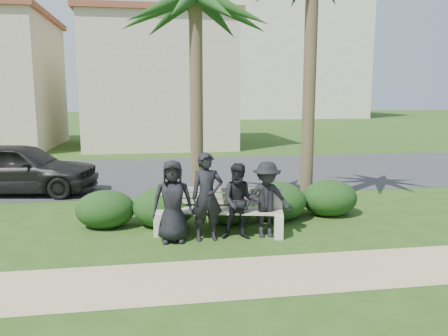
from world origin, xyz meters
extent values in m
plane|color=#254714|center=(0.00, 0.00, 0.00)|extent=(160.00, 160.00, 0.00)
cube|color=tan|center=(0.00, -1.80, 0.00)|extent=(30.00, 1.60, 0.01)
cube|color=#2D2D30|center=(0.00, 8.00, 0.00)|extent=(160.00, 8.00, 0.01)
cube|color=#C3B392|center=(-1.00, 18.00, 3.50)|extent=(8.00, 8.00, 7.00)
cube|color=brown|center=(-1.00, 18.00, 7.15)|extent=(8.40, 8.40, 0.30)
cube|color=#F2EACB|center=(14.00, 55.00, 10.00)|extent=(26.00, 18.00, 20.00)
cube|color=#AA9D8E|center=(-0.16, 0.40, 0.49)|extent=(2.69, 1.18, 0.04)
cube|color=#AA9D8E|center=(-0.16, 0.66, 0.76)|extent=(2.56, 0.64, 0.31)
cube|color=beige|center=(-1.39, 0.40, 0.24)|extent=(0.31, 0.62, 0.48)
cube|color=beige|center=(1.06, 0.40, 0.24)|extent=(0.31, 0.62, 0.48)
imported|color=black|center=(-1.12, 0.11, 0.81)|extent=(0.82, 0.55, 1.62)
imported|color=black|center=(-0.45, 0.10, 0.88)|extent=(0.67, 0.47, 1.75)
imported|color=black|center=(0.20, 0.07, 0.77)|extent=(0.84, 0.71, 1.53)
imported|color=black|center=(0.77, 0.12, 0.77)|extent=(1.02, 0.61, 1.55)
ellipsoid|color=#0E3310|center=(-2.54, 1.34, 0.42)|extent=(1.28, 1.06, 0.84)
ellipsoid|color=#0E3310|center=(-1.26, 1.21, 0.45)|extent=(1.38, 1.14, 0.90)
ellipsoid|color=#0E3310|center=(0.21, 1.19, 0.39)|extent=(1.19, 0.98, 0.78)
ellipsoid|color=#0E3310|center=(1.49, 1.69, 0.40)|extent=(1.22, 1.01, 0.80)
ellipsoid|color=#0E3310|center=(1.31, 1.29, 0.46)|extent=(1.41, 1.16, 0.92)
ellipsoid|color=#0E3310|center=(2.69, 1.49, 0.44)|extent=(1.35, 1.11, 0.88)
cylinder|color=brown|center=(-0.40, 2.50, 2.58)|extent=(0.32, 0.32, 5.16)
cylinder|color=brown|center=(2.46, 2.46, 3.04)|extent=(0.32, 0.32, 6.09)
imported|color=black|center=(-5.37, 5.17, 0.76)|extent=(4.69, 2.47, 1.52)
camera|label=1|loc=(-1.46, -8.23, 2.82)|focal=35.00mm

